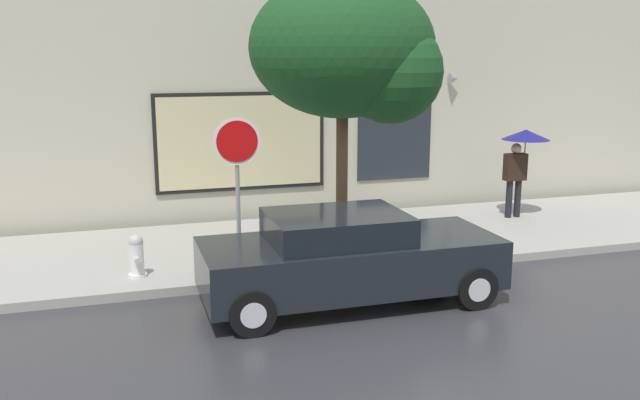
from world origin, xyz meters
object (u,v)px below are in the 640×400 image
stop_sign (237,164)px  fire_hydrant (137,256)px  parked_car (348,258)px  pedestrian_with_umbrella (522,147)px  street_tree (353,53)px

stop_sign → fire_hydrant: bearing=169.9°
parked_car → stop_sign: stop_sign is taller
parked_car → stop_sign: (-1.38, 1.42, 1.26)m
pedestrian_with_umbrella → fire_hydrant: bearing=-167.6°
pedestrian_with_umbrella → parked_car: bearing=-146.0°
pedestrian_with_umbrella → street_tree: size_ratio=0.40×
fire_hydrant → street_tree: size_ratio=0.15×
parked_car → fire_hydrant: bearing=150.3°
fire_hydrant → stop_sign: 2.20m
street_tree → stop_sign: street_tree is taller
parked_car → street_tree: (0.66, 1.74, 2.99)m
stop_sign → parked_car: bearing=-45.9°
pedestrian_with_umbrella → street_tree: street_tree is taller
parked_car → fire_hydrant: 3.45m
fire_hydrant → pedestrian_with_umbrella: 8.49m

